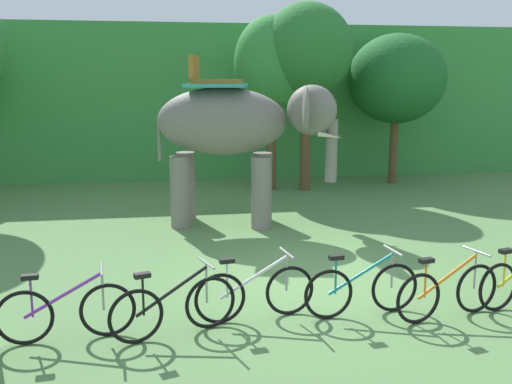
{
  "coord_description": "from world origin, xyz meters",
  "views": [
    {
      "loc": [
        -2.39,
        -8.87,
        3.23
      ],
      "look_at": [
        -0.83,
        1.0,
        1.3
      ],
      "focal_mm": 40.48,
      "sensor_mm": 36.0,
      "label": 1
    }
  ],
  "objects_px": {
    "elephant": "(237,128)",
    "bike_orange": "(448,291)",
    "tree_center_left": "(396,79)",
    "bike_purple": "(66,312)",
    "bike_white": "(255,292)",
    "bike_black": "(174,307)",
    "tree_left": "(272,64)",
    "bike_teal": "(362,289)",
    "tree_far_right": "(307,51)"
  },
  "relations": [
    {
      "from": "bike_orange",
      "to": "tree_left",
      "type": "bearing_deg",
      "value": 93.7
    },
    {
      "from": "bike_purple",
      "to": "tree_left",
      "type": "bearing_deg",
      "value": 65.76
    },
    {
      "from": "tree_far_right",
      "to": "bike_purple",
      "type": "distance_m",
      "value": 11.59
    },
    {
      "from": "tree_center_left",
      "to": "elephant",
      "type": "bearing_deg",
      "value": -140.48
    },
    {
      "from": "bike_teal",
      "to": "bike_orange",
      "type": "distance_m",
      "value": 1.17
    },
    {
      "from": "tree_left",
      "to": "elephant",
      "type": "height_order",
      "value": "tree_left"
    },
    {
      "from": "bike_black",
      "to": "bike_white",
      "type": "height_order",
      "value": "same"
    },
    {
      "from": "tree_left",
      "to": "bike_purple",
      "type": "xyz_separation_m",
      "value": [
        -4.43,
        -9.84,
        -3.32
      ]
    },
    {
      "from": "bike_purple",
      "to": "bike_black",
      "type": "distance_m",
      "value": 1.34
    },
    {
      "from": "bike_black",
      "to": "tree_far_right",
      "type": "bearing_deg",
      "value": 67.1
    },
    {
      "from": "tree_center_left",
      "to": "bike_purple",
      "type": "bearing_deg",
      "value": -129.41
    },
    {
      "from": "tree_left",
      "to": "tree_center_left",
      "type": "height_order",
      "value": "tree_left"
    },
    {
      "from": "elephant",
      "to": "bike_teal",
      "type": "xyz_separation_m",
      "value": [
        1.05,
        -5.51,
        -1.82
      ]
    },
    {
      "from": "bike_black",
      "to": "elephant",
      "type": "bearing_deg",
      "value": 75.04
    },
    {
      "from": "tree_far_right",
      "to": "bike_teal",
      "type": "relative_size",
      "value": 3.2
    },
    {
      "from": "tree_center_left",
      "to": "tree_left",
      "type": "bearing_deg",
      "value": -173.1
    },
    {
      "from": "tree_left",
      "to": "tree_center_left",
      "type": "bearing_deg",
      "value": 6.9
    },
    {
      "from": "tree_center_left",
      "to": "elephant",
      "type": "distance_m",
      "value": 7.36
    },
    {
      "from": "elephant",
      "to": "bike_teal",
      "type": "bearing_deg",
      "value": -79.16
    },
    {
      "from": "tree_left",
      "to": "bike_purple",
      "type": "relative_size",
      "value": 3.0
    },
    {
      "from": "tree_center_left",
      "to": "bike_purple",
      "type": "relative_size",
      "value": 2.74
    },
    {
      "from": "elephant",
      "to": "bike_black",
      "type": "bearing_deg",
      "value": -104.96
    },
    {
      "from": "bike_teal",
      "to": "bike_purple",
      "type": "bearing_deg",
      "value": -177.19
    },
    {
      "from": "tree_center_left",
      "to": "bike_orange",
      "type": "height_order",
      "value": "tree_center_left"
    },
    {
      "from": "bike_white",
      "to": "tree_far_right",
      "type": "bearing_deg",
      "value": 72.3
    },
    {
      "from": "bike_white",
      "to": "bike_orange",
      "type": "distance_m",
      "value": 2.65
    },
    {
      "from": "bike_white",
      "to": "bike_orange",
      "type": "height_order",
      "value": "same"
    },
    {
      "from": "bike_teal",
      "to": "bike_orange",
      "type": "relative_size",
      "value": 1.02
    },
    {
      "from": "bike_purple",
      "to": "tree_center_left",
      "type": "bearing_deg",
      "value": 50.59
    },
    {
      "from": "elephant",
      "to": "bike_white",
      "type": "distance_m",
      "value": 5.72
    },
    {
      "from": "elephant",
      "to": "bike_orange",
      "type": "bearing_deg",
      "value": -69.23
    },
    {
      "from": "tree_left",
      "to": "bike_purple",
      "type": "height_order",
      "value": "tree_left"
    },
    {
      "from": "tree_far_right",
      "to": "tree_center_left",
      "type": "xyz_separation_m",
      "value": [
        3.08,
        0.77,
        -0.79
      ]
    },
    {
      "from": "tree_center_left",
      "to": "bike_teal",
      "type": "distance_m",
      "value": 11.49
    },
    {
      "from": "tree_far_right",
      "to": "bike_purple",
      "type": "relative_size",
      "value": 3.2
    },
    {
      "from": "tree_center_left",
      "to": "bike_purple",
      "type": "xyz_separation_m",
      "value": [
        -8.49,
        -10.33,
        -2.9
      ]
    },
    {
      "from": "tree_left",
      "to": "bike_white",
      "type": "xyz_separation_m",
      "value": [
        -1.98,
        -9.55,
        -3.32
      ]
    },
    {
      "from": "elephant",
      "to": "bike_purple",
      "type": "distance_m",
      "value": 6.64
    },
    {
      "from": "elephant",
      "to": "tree_far_right",
      "type": "bearing_deg",
      "value": 56.81
    },
    {
      "from": "bike_purple",
      "to": "tree_far_right",
      "type": "bearing_deg",
      "value": 60.53
    },
    {
      "from": "tree_left",
      "to": "bike_teal",
      "type": "height_order",
      "value": "tree_left"
    },
    {
      "from": "elephant",
      "to": "bike_purple",
      "type": "relative_size",
      "value": 2.49
    },
    {
      "from": "bike_purple",
      "to": "bike_black",
      "type": "height_order",
      "value": "same"
    },
    {
      "from": "bike_purple",
      "to": "bike_orange",
      "type": "distance_m",
      "value": 5.07
    },
    {
      "from": "tree_center_left",
      "to": "elephant",
      "type": "xyz_separation_m",
      "value": [
        -5.61,
        -4.63,
        -1.09
      ]
    },
    {
      "from": "tree_center_left",
      "to": "bike_black",
      "type": "bearing_deg",
      "value": -124.53
    },
    {
      "from": "tree_far_right",
      "to": "elephant",
      "type": "distance_m",
      "value": 4.99
    },
    {
      "from": "tree_far_right",
      "to": "bike_black",
      "type": "bearing_deg",
      "value": -112.9
    },
    {
      "from": "bike_black",
      "to": "bike_white",
      "type": "relative_size",
      "value": 0.96
    },
    {
      "from": "tree_far_right",
      "to": "elephant",
      "type": "bearing_deg",
      "value": -123.19
    }
  ]
}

